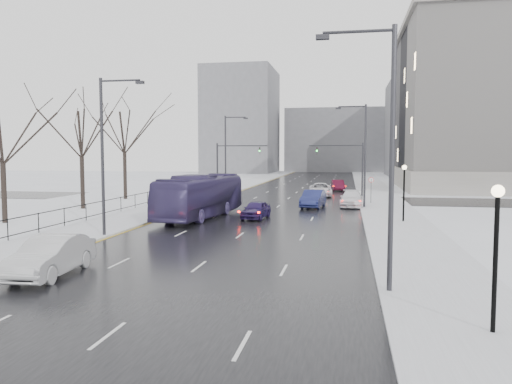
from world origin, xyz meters
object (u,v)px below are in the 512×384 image
Objects in this scene: sedan_left_near at (51,256)px; sedan_center_near at (256,210)px; sedan_right_cross at (320,190)px; streetlight_l_far at (227,151)px; tree_park_c at (5,224)px; no_uturn_sign at (371,182)px; sedan_right_distant at (338,185)px; lamppost_r_mid at (404,185)px; lamppost_r_near at (496,237)px; tree_park_d at (83,210)px; sedan_right_near at (313,199)px; tree_park_e at (126,200)px; sedan_right_far at (352,199)px; streetlight_r_mid at (363,150)px; mast_signal_right at (353,164)px; bus at (201,196)px; streetlight_l_near at (106,149)px; mast_signal_left at (226,164)px; streetlight_r_near at (386,145)px.

sedan_left_near is 1.22× the size of sedan_center_near.
streetlight_l_far is at bearing 178.04° from sedan_right_cross.
sedan_right_cross is (22.00, 28.46, 0.85)m from tree_park_c.
sedan_right_distant is (-3.78, 18.17, -1.50)m from no_uturn_sign.
lamppost_r_mid is 0.73× the size of sedan_right_cross.
lamppost_r_near is at bearing -87.29° from no_uturn_sign.
tree_park_d is 22.02m from sedan_right_near.
tree_park_e is 22.32m from sedan_center_near.
sedan_left_near is 0.96× the size of sedan_right_far.
streetlight_r_mid is at bearing -73.69° from sedan_right_cross.
sedan_left_near is at bearing -109.15° from mast_signal_right.
lamppost_r_mid is 0.82× the size of sedan_right_near.
sedan_right_near is (8.57, 9.28, -0.92)m from bus.
sedan_left_near is 0.99× the size of sedan_right_near.
bus is (3.09, 10.21, -3.80)m from streetlight_l_near.
mast_signal_right is at bearing 71.68° from sedan_right_near.
tree_park_c is at bearing -94.00° from tree_park_d.
sedan_left_near is at bearing -63.25° from tree_park_d.
tree_park_d is at bearing 172.09° from lamppost_r_mid.
streetlight_l_far is 16.07m from mast_signal_right.
sedan_right_cross is at bearing 22.40° from mast_signal_left.
streetlight_r_near is 2.34× the size of lamppost_r_near.
lamppost_r_mid reaches higher than sedan_right_distant.
sedan_right_far is at bearing -76.43° from sedan_right_cross.
streetlight_r_near is at bearing -93.79° from sedan_right_distant.
streetlight_r_near is 1.71× the size of sedan_right_cross.
sedan_right_near is at bearing -38.15° from mast_signal_left.
sedan_center_near is (17.70, -13.57, 0.76)m from tree_park_e.
sedan_left_near is (-13.97, -29.81, -4.73)m from streetlight_r_mid.
sedan_left_near is (-13.97, 0.19, -4.73)m from streetlight_r_near.
sedan_left_near is 53.18m from sedan_right_distant.
mast_signal_right is at bearing 8.90° from tree_park_e.
sedan_right_cross is (21.30, 18.46, 0.85)m from tree_park_d.
tree_park_c reaches higher than sedan_right_distant.
streetlight_l_far is 17.65m from sedan_right_distant.
tree_park_d is at bearing -150.88° from mast_signal_right.
mast_signal_right is 19.52m from sedan_center_near.
sedan_center_near is at bearing 8.38° from bus.
mast_signal_left is at bearing 102.90° from bus.
tree_park_c is 1.15× the size of streetlight_r_near.
lamppost_r_mid is 14.13m from no_uturn_sign.
bus is 2.45× the size of sedan_right_near.
lamppost_r_near reaches higher than no_uturn_sign.
tree_park_c is 1.15× the size of streetlight_l_near.
tree_park_d is 25.96m from sedan_right_far.
streetlight_r_near is 1.92× the size of sedan_right_near.
streetlight_r_near is 3.70× the size of no_uturn_sign.
tree_park_e is 43.39m from streetlight_r_near.
streetlight_r_near is at bearing -67.82° from mast_signal_left.
tree_park_c is at bearing -154.72° from sedan_center_near.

